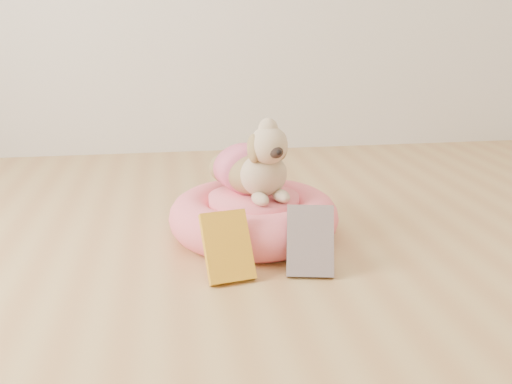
{
  "coord_description": "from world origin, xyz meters",
  "views": [
    {
      "loc": [
        -0.16,
        -0.93,
        0.72
      ],
      "look_at": [
        0.13,
        0.84,
        0.18
      ],
      "focal_mm": 40.0,
      "sensor_mm": 36.0,
      "label": 1
    }
  ],
  "objects": [
    {
      "name": "pet_bed",
      "position": [
        0.13,
        0.89,
        0.07
      ],
      "size": [
        0.58,
        0.58,
        0.15
      ],
      "color": "#FF6367",
      "rests_on": "floor"
    },
    {
      "name": "dog",
      "position": [
        0.13,
        0.91,
        0.29
      ],
      "size": [
        0.36,
        0.44,
        0.28
      ],
      "primitive_type": null,
      "rotation": [
        0.0,
        0.0,
        0.3
      ],
      "color": "brown",
      "rests_on": "pet_bed"
    },
    {
      "name": "book_yellow",
      "position": [
        0.0,
        0.58,
        0.09
      ],
      "size": [
        0.16,
        0.15,
        0.19
      ],
      "primitive_type": "cube",
      "rotation": [
        -0.56,
        0.0,
        0.19
      ],
      "color": "yellow",
      "rests_on": "floor"
    },
    {
      "name": "book_white",
      "position": [
        0.25,
        0.58,
        0.1
      ],
      "size": [
        0.16,
        0.14,
        0.2
      ],
      "primitive_type": "cube",
      "rotation": [
        -0.5,
        0.0,
        -0.2
      ],
      "color": "silver",
      "rests_on": "floor"
    }
  ]
}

